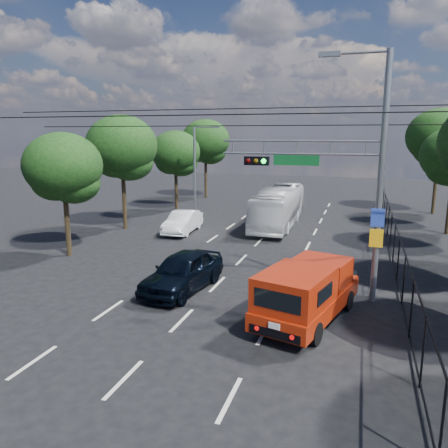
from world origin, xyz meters
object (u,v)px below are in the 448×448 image
at_px(signal_mast, 348,168).
at_px(white_bus, 279,207).
at_px(red_pickup, 307,291).
at_px(navy_hatchback, 183,271).
at_px(white_van, 183,222).

height_order(signal_mast, white_bus, signal_mast).
bearing_deg(red_pickup, navy_hatchback, 163.82).
bearing_deg(signal_mast, navy_hatchback, -170.45).
relative_size(red_pickup, white_bus, 0.60).
distance_m(red_pickup, white_van, 15.30).
bearing_deg(navy_hatchback, signal_mast, 16.72).
distance_m(signal_mast, red_pickup, 5.02).
xyz_separation_m(signal_mast, red_pickup, (-1.06, -2.66, -4.13)).
xyz_separation_m(signal_mast, white_van, (-10.78, 9.15, -4.52)).
distance_m(signal_mast, navy_hatchback, 7.90).
relative_size(navy_hatchback, white_van, 1.10).
xyz_separation_m(navy_hatchback, white_bus, (1.40, 14.29, 0.56)).
relative_size(white_bus, white_van, 2.27).
distance_m(navy_hatchback, white_bus, 14.37).
bearing_deg(white_van, white_bus, 32.00).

